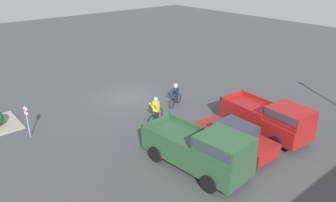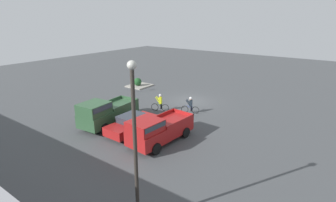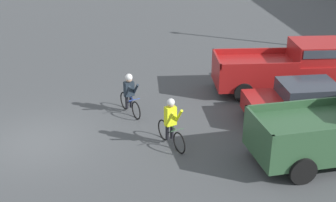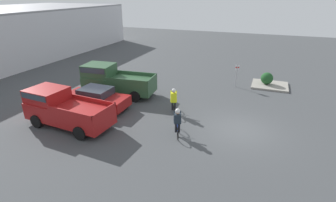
# 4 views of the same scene
# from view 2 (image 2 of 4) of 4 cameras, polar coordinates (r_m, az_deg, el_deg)

# --- Properties ---
(ground_plane) EXTENTS (80.00, 80.00, 0.00)m
(ground_plane) POSITION_cam_2_polar(r_m,az_deg,el_deg) (28.76, 5.05, 0.02)
(ground_plane) COLOR #424447
(pickup_truck_0) EXTENTS (2.56, 5.52, 2.15)m
(pickup_truck_0) POSITION_cam_2_polar(r_m,az_deg,el_deg) (18.91, -2.36, -6.13)
(pickup_truck_0) COLOR maroon
(pickup_truck_0) RESTS_ON ground_plane
(sedan_0) EXTENTS (2.09, 4.55, 1.47)m
(sedan_0) POSITION_cam_2_polar(r_m,az_deg,el_deg) (20.97, -7.76, -4.90)
(sedan_0) COLOR maroon
(sedan_0) RESTS_ON ground_plane
(pickup_truck_1) EXTENTS (2.67, 5.69, 2.34)m
(pickup_truck_1) POSITION_cam_2_polar(r_m,az_deg,el_deg) (22.49, -13.48, -2.38)
(pickup_truck_1) COLOR #2D5133
(pickup_truck_1) RESTS_ON ground_plane
(cyclist_0) EXTENTS (1.68, 0.73, 1.73)m
(cyclist_0) POSITION_cam_2_polar(r_m,az_deg,el_deg) (25.42, -1.72, -0.31)
(cyclist_0) COLOR black
(cyclist_0) RESTS_ON ground_plane
(cyclist_1) EXTENTS (1.64, 0.71, 1.64)m
(cyclist_1) POSITION_cam_2_polar(r_m,az_deg,el_deg) (24.94, 4.91, -0.78)
(cyclist_1) COLOR black
(cyclist_1) RESTS_ON ground_plane
(fire_lane_sign) EXTENTS (0.13, 0.29, 2.01)m
(fire_lane_sign) POSITION_cam_2_polar(r_m,az_deg,el_deg) (31.91, -7.99, 3.99)
(fire_lane_sign) COLOR #9E9EA3
(fire_lane_sign) RESTS_ON ground_plane
(lamppost) EXTENTS (0.36, 0.36, 7.32)m
(lamppost) POSITION_cam_2_polar(r_m,az_deg,el_deg) (10.62, -7.24, -7.75)
(lamppost) COLOR #2D2823
(lamppost) RESTS_ON ground_plane
(curb_island) EXTENTS (2.59, 2.93, 0.15)m
(curb_island) POSITION_cam_2_polar(r_m,az_deg,el_deg) (34.91, -6.20, 3.34)
(curb_island) COLOR gray
(curb_island) RESTS_ON ground_plane
(shrub) EXTENTS (1.01, 1.01, 1.01)m
(shrub) POSITION_cam_2_polar(r_m,az_deg,el_deg) (34.57, -6.63, 4.17)
(shrub) COLOR #1E4C23
(shrub) RESTS_ON curb_island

